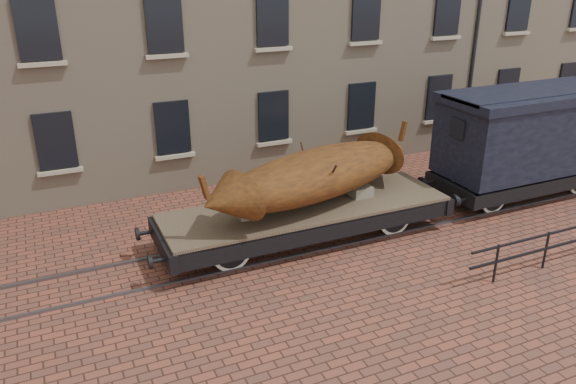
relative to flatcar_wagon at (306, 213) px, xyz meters
name	(u,v)px	position (x,y,z in m)	size (l,w,h in m)	color
ground	(311,239)	(0.14, 0.00, -0.83)	(90.00, 90.00, 0.00)	brown
rail_track	(311,238)	(0.14, 0.00, -0.80)	(30.00, 1.52, 0.06)	#59595E
flatcar_wagon	(306,213)	(0.00, 0.00, 0.00)	(8.83, 2.39, 1.33)	brown
iron_boat	(317,174)	(0.30, 0.00, 1.07)	(7.11, 3.60, 1.69)	brown
goods_van	(530,131)	(7.80, 0.00, 1.35)	(6.74, 2.45, 3.48)	black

